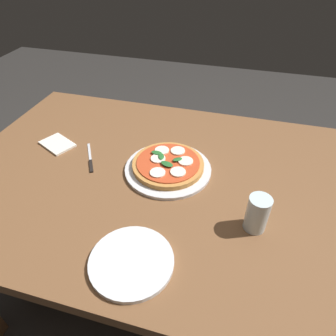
{
  "coord_description": "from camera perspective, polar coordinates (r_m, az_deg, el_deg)",
  "views": [
    {
      "loc": [
        0.25,
        -0.74,
        1.39
      ],
      "look_at": [
        0.03,
        0.04,
        0.73
      ],
      "focal_mm": 31.92,
      "sensor_mm": 36.0,
      "label": 1
    }
  ],
  "objects": [
    {
      "name": "ground_plane",
      "position": [
        1.6,
        -1.5,
        -21.3
      ],
      "size": [
        6.0,
        6.0,
        0.0
      ],
      "primitive_type": "plane",
      "color": "#2D2B28"
    },
    {
      "name": "dining_table",
      "position": [
        1.09,
        -2.05,
        -4.93
      ],
      "size": [
        1.42,
        0.98,
        0.72
      ],
      "color": "brown",
      "rests_on": "ground_plane"
    },
    {
      "name": "serving_tray",
      "position": [
        1.05,
        0.0,
        -0.17
      ],
      "size": [
        0.3,
        0.3,
        0.01
      ],
      "primitive_type": "cylinder",
      "color": "silver",
      "rests_on": "dining_table"
    },
    {
      "name": "pizza",
      "position": [
        1.04,
        0.03,
        0.77
      ],
      "size": [
        0.25,
        0.25,
        0.03
      ],
      "color": "#C6843F",
      "rests_on": "serving_tray"
    },
    {
      "name": "plate_white",
      "position": [
        0.8,
        -6.99,
        -17.3
      ],
      "size": [
        0.22,
        0.22,
        0.01
      ],
      "primitive_type": "cylinder",
      "color": "white",
      "rests_on": "dining_table"
    },
    {
      "name": "napkin",
      "position": [
        1.25,
        -20.38,
        4.33
      ],
      "size": [
        0.16,
        0.14,
        0.01
      ],
      "primitive_type": "cube",
      "rotation": [
        0.0,
        0.0,
        -0.46
      ],
      "color": "white",
      "rests_on": "dining_table"
    },
    {
      "name": "knife",
      "position": [
        1.13,
        -14.57,
        1.33
      ],
      "size": [
        0.1,
        0.16,
        0.01
      ],
      "color": "black",
      "rests_on": "dining_table"
    },
    {
      "name": "glass_cup",
      "position": [
        0.87,
        16.68,
        -8.34
      ],
      "size": [
        0.06,
        0.06,
        0.11
      ],
      "primitive_type": "cylinder",
      "color": "silver",
      "rests_on": "dining_table"
    }
  ]
}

